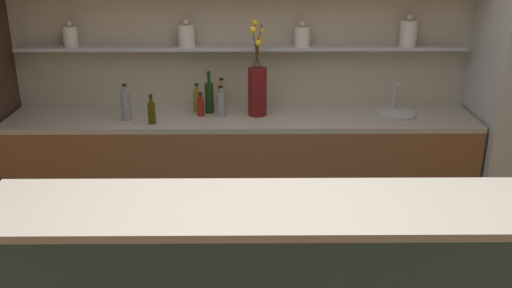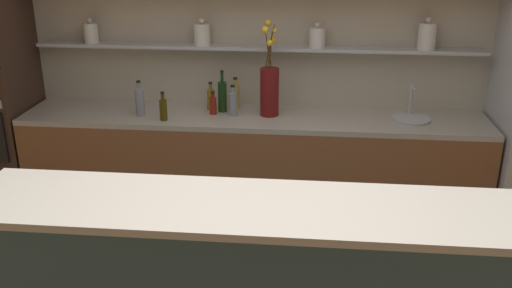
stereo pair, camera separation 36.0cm
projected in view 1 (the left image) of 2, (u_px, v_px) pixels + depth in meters
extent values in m
cube|color=beige|center=(259.00, 57.00, 4.62)|extent=(5.20, 0.10, 2.60)
cube|color=#B7B7BC|center=(241.00, 48.00, 4.45)|extent=(3.50, 0.18, 0.02)
cylinder|color=silver|center=(70.00, 36.00, 4.40)|extent=(0.12, 0.12, 0.16)
sphere|color=silver|center=(69.00, 24.00, 4.36)|extent=(0.04, 0.04, 0.04)
cylinder|color=silver|center=(186.00, 36.00, 4.40)|extent=(0.13, 0.13, 0.17)
sphere|color=silver|center=(186.00, 22.00, 4.37)|extent=(0.05, 0.05, 0.05)
cylinder|color=silver|center=(302.00, 36.00, 4.41)|extent=(0.12, 0.12, 0.15)
sphere|color=silver|center=(303.00, 24.00, 4.38)|extent=(0.04, 0.04, 0.04)
cylinder|color=silver|center=(408.00, 33.00, 4.41)|extent=(0.13, 0.13, 0.20)
sphere|color=silver|center=(410.00, 17.00, 4.37)|extent=(0.05, 0.05, 0.05)
cube|color=brown|center=(242.00, 172.00, 4.59)|extent=(3.60, 0.62, 0.88)
cube|color=#ADA393|center=(241.00, 118.00, 4.43)|extent=(3.60, 0.62, 0.04)
cube|color=#ADA393|center=(264.00, 208.00, 2.82)|extent=(2.83, 0.61, 0.04)
cylinder|color=maroon|center=(257.00, 92.00, 4.37)|extent=(0.15, 0.15, 0.37)
cylinder|color=#4C3319|center=(257.00, 50.00, 4.26)|extent=(0.04, 0.05, 0.28)
sphere|color=yellow|center=(262.00, 30.00, 4.23)|extent=(0.04, 0.04, 0.04)
cylinder|color=#4C3319|center=(257.00, 46.00, 4.25)|extent=(0.07, 0.04, 0.33)
sphere|color=yellow|center=(255.00, 23.00, 4.22)|extent=(0.05, 0.05, 0.05)
cylinder|color=#4C3319|center=(258.00, 54.00, 4.29)|extent=(0.02, 0.01, 0.20)
sphere|color=yellow|center=(259.00, 40.00, 4.29)|extent=(0.05, 0.05, 0.05)
cylinder|color=#4C3319|center=(258.00, 56.00, 4.24)|extent=(0.04, 0.01, 0.21)
sphere|color=yellow|center=(258.00, 43.00, 4.16)|extent=(0.04, 0.04, 0.04)
cylinder|color=#4C3319|center=(256.00, 49.00, 4.23)|extent=(0.05, 0.03, 0.30)
sphere|color=yellow|center=(253.00, 30.00, 4.14)|extent=(0.05, 0.05, 0.05)
cylinder|color=#B7B7BC|center=(396.00, 114.00, 4.43)|extent=(0.29, 0.29, 0.02)
cylinder|color=#B7B7BC|center=(394.00, 95.00, 4.48)|extent=(0.02, 0.02, 0.22)
cylinder|color=#B7B7BC|center=(397.00, 84.00, 4.39)|extent=(0.02, 0.12, 0.02)
cylinder|color=#193814|center=(209.00, 98.00, 4.45)|extent=(0.07, 0.07, 0.24)
cylinder|color=#193814|center=(209.00, 78.00, 4.39)|extent=(0.02, 0.02, 0.08)
cylinder|color=black|center=(209.00, 72.00, 4.37)|extent=(0.03, 0.03, 0.01)
cylinder|color=#47380A|center=(152.00, 113.00, 4.22)|extent=(0.06, 0.06, 0.16)
cylinder|color=#47380A|center=(151.00, 100.00, 4.18)|extent=(0.03, 0.03, 0.05)
cylinder|color=black|center=(151.00, 96.00, 4.17)|extent=(0.03, 0.03, 0.01)
cylinder|color=olive|center=(197.00, 101.00, 4.50)|extent=(0.06, 0.06, 0.16)
cylinder|color=olive|center=(197.00, 88.00, 4.46)|extent=(0.03, 0.03, 0.05)
cylinder|color=black|center=(196.00, 85.00, 4.45)|extent=(0.03, 0.03, 0.01)
cylinder|color=tan|center=(222.00, 97.00, 4.54)|extent=(0.06, 0.06, 0.20)
cylinder|color=tan|center=(221.00, 83.00, 4.50)|extent=(0.03, 0.03, 0.04)
cylinder|color=black|center=(221.00, 79.00, 4.49)|extent=(0.03, 0.03, 0.01)
cylinder|color=gray|center=(221.00, 105.00, 4.37)|extent=(0.06, 0.06, 0.18)
cylinder|color=gray|center=(221.00, 91.00, 4.33)|extent=(0.03, 0.03, 0.04)
cylinder|color=black|center=(221.00, 87.00, 4.32)|extent=(0.03, 0.03, 0.01)
cylinder|color=gray|center=(126.00, 106.00, 4.29)|extent=(0.07, 0.07, 0.22)
cylinder|color=gray|center=(125.00, 89.00, 4.24)|extent=(0.03, 0.03, 0.04)
cylinder|color=black|center=(124.00, 85.00, 4.23)|extent=(0.03, 0.03, 0.01)
cylinder|color=maroon|center=(201.00, 107.00, 4.40)|extent=(0.05, 0.05, 0.13)
cylinder|color=maroon|center=(200.00, 97.00, 4.36)|extent=(0.03, 0.03, 0.04)
cylinder|color=black|center=(200.00, 94.00, 4.36)|extent=(0.03, 0.03, 0.01)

